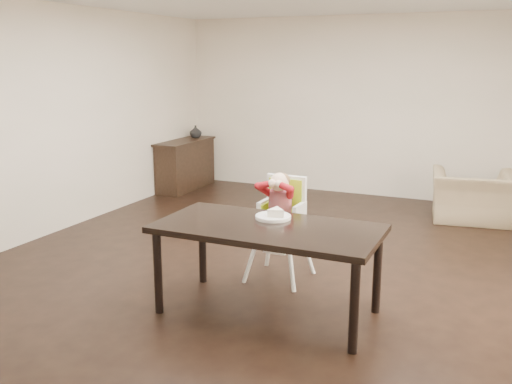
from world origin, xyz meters
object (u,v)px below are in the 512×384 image
high_chair (281,204)px  sideboard (186,165)px  armchair (473,188)px  dining_table (268,235)px

high_chair → sideboard: size_ratio=0.82×
high_chair → armchair: 3.24m
sideboard → dining_table: bearing=-51.0°
dining_table → sideboard: 4.82m
dining_table → high_chair: 0.80m
high_chair → sideboard: 4.12m
dining_table → high_chair: (-0.19, 0.77, 0.06)m
armchair → sideboard: size_ratio=0.79×
high_chair → sideboard: bearing=135.5°
high_chair → sideboard: (-2.84, 2.97, -0.33)m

